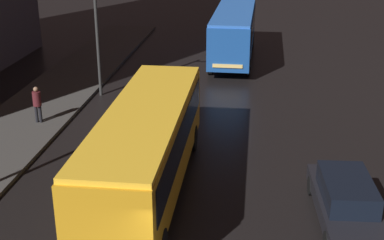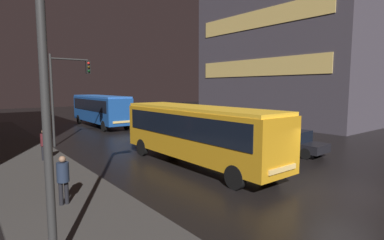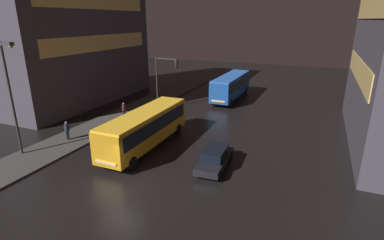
% 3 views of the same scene
% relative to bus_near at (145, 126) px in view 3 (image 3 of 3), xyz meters
% --- Properties ---
extents(ground_plane, '(120.00, 120.00, 0.00)m').
position_rel_bus_near_xyz_m(ground_plane, '(2.09, -6.56, -1.91)').
color(ground_plane, black).
extents(sidewalk_left, '(4.00, 48.00, 0.15)m').
position_rel_bus_near_xyz_m(sidewalk_left, '(-6.91, 3.44, -1.84)').
color(sidewalk_left, '#3D3A38').
rests_on(sidewalk_left, ground).
extents(building_left_tower, '(10.07, 20.98, 19.03)m').
position_rel_bus_near_xyz_m(building_left_tower, '(-16.83, 9.80, 7.61)').
color(building_left_tower, '#423D47').
rests_on(building_left_tower, ground).
extents(bus_near, '(2.50, 10.45, 3.10)m').
position_rel_bus_near_xyz_m(bus_near, '(0.00, 0.00, 0.00)').
color(bus_near, orange).
rests_on(bus_near, ground).
extents(bus_far, '(2.61, 10.36, 3.20)m').
position_rel_bus_near_xyz_m(bus_far, '(2.00, 18.28, 0.06)').
color(bus_far, '#194793').
rests_on(bus_far, ground).
extents(car_taxi, '(1.98, 4.84, 1.47)m').
position_rel_bus_near_xyz_m(car_taxi, '(6.42, -1.05, -1.16)').
color(car_taxi, black).
rests_on(car_taxi, ground).
extents(pedestrian_near, '(0.51, 0.51, 1.67)m').
position_rel_bus_near_xyz_m(pedestrian_near, '(-6.12, 5.53, -0.77)').
color(pedestrian_near, black).
rests_on(pedestrian_near, sidewalk_left).
extents(pedestrian_mid, '(0.55, 0.55, 1.67)m').
position_rel_bus_near_xyz_m(pedestrian_mid, '(-7.05, -1.56, -0.76)').
color(pedestrian_mid, black).
rests_on(pedestrian_mid, sidewalk_left).
extents(traffic_light_main, '(2.76, 0.35, 6.32)m').
position_rel_bus_near_xyz_m(traffic_light_main, '(-3.64, 10.03, 2.31)').
color(traffic_light_main, '#2D2D2D').
rests_on(traffic_light_main, ground).
extents(street_lamp_sidewalk, '(1.25, 0.36, 8.60)m').
position_rel_bus_near_xyz_m(street_lamp_sidewalk, '(-8.02, -5.18, 3.83)').
color(street_lamp_sidewalk, '#2D2D2D').
rests_on(street_lamp_sidewalk, sidewalk_left).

